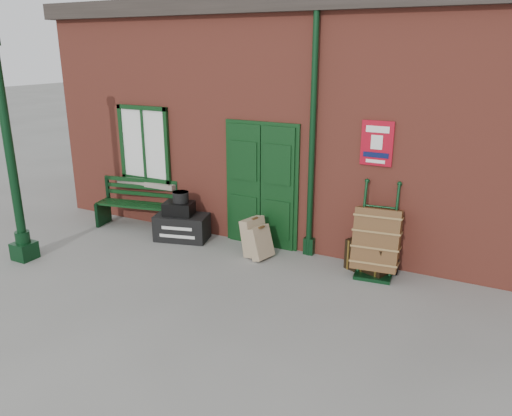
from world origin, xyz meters
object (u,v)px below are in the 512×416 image
Objects in this scene: bench at (138,203)px; porter_trolley at (377,240)px; dark_trunk at (370,256)px; houdini_trunk at (182,227)px.

porter_trolley is (4.82, 0.01, 0.06)m from bench.
dark_trunk is (-0.09, 0.04, -0.31)m from porter_trolley.
dark_trunk reaches higher than houdini_trunk.
bench is 2.42× the size of dark_trunk.
houdini_trunk is (1.20, -0.20, -0.26)m from bench.
porter_trolley reaches higher than dark_trunk.
bench is 1.16× the size of porter_trolley.
houdini_trunk is 3.64m from porter_trolley.
bench is at bearing 173.45° from porter_trolley.
porter_trolley is 2.08× the size of dark_trunk.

